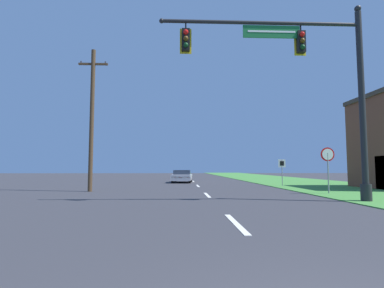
{
  "coord_description": "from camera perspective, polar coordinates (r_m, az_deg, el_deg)",
  "views": [
    {
      "loc": [
        -1.44,
        -1.72,
        1.42
      ],
      "look_at": [
        0.0,
        33.21,
        4.22
      ],
      "focal_mm": 28.0,
      "sensor_mm": 36.0,
      "label": 1
    }
  ],
  "objects": [
    {
      "name": "signal_mast",
      "position": [
        14.16,
        22.24,
        11.32
      ],
      "size": [
        8.96,
        0.47,
        8.54
      ],
      "color": "#232326",
      "rests_on": "grass_verge_right"
    },
    {
      "name": "utility_pole_near",
      "position": [
        19.45,
        -18.54,
        4.91
      ],
      "size": [
        1.8,
        0.26,
        8.78
      ],
      "color": "#4C3823",
      "rests_on": "ground"
    },
    {
      "name": "route_sign_post",
      "position": [
        24.03,
        16.76,
        -4.13
      ],
      "size": [
        0.55,
        0.06,
        2.03
      ],
      "color": "gray",
      "rests_on": "grass_verge_right"
    },
    {
      "name": "car_ahead",
      "position": [
        29.51,
        -1.9,
        -6.16
      ],
      "size": [
        2.16,
        4.34,
        1.19
      ],
      "color": "black",
      "rests_on": "ground"
    },
    {
      "name": "grass_verge_right",
      "position": [
        33.92,
        18.38,
        -6.71
      ],
      "size": [
        10.0,
        110.0,
        0.04
      ],
      "color": "#428438",
      "rests_on": "ground"
    },
    {
      "name": "road_center_line",
      "position": [
        23.81,
        1.12,
        -7.98
      ],
      "size": [
        0.16,
        34.8,
        0.01
      ],
      "color": "silver",
      "rests_on": "ground"
    },
    {
      "name": "stop_sign",
      "position": [
        18.04,
        24.44,
        -2.76
      ],
      "size": [
        0.76,
        0.07,
        2.5
      ],
      "color": "gray",
      "rests_on": "grass_verge_right"
    }
  ]
}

